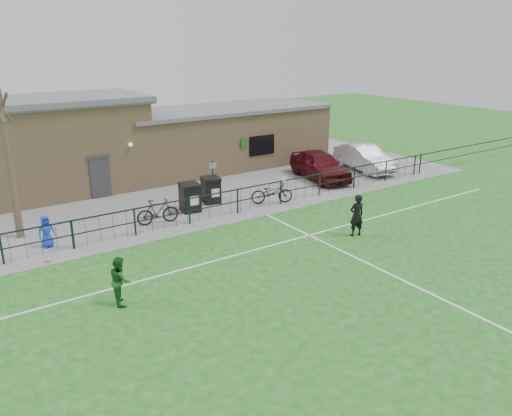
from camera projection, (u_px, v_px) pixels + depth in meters
ground at (340, 285)px, 16.57m from camera, size 90.00×90.00×0.00m
paving_strip at (169, 189)px, 27.15m from camera, size 34.00×13.00×0.02m
pitch_line_touch at (222, 219)px, 22.68m from camera, size 28.00×0.10×0.01m
pitch_line_mid at (270, 246)px, 19.70m from camera, size 28.00×0.10×0.01m
pitch_line_perp at (382, 270)px, 17.63m from camera, size 0.10×16.00×0.01m
perimeter_fence at (219, 205)px, 22.65m from camera, size 28.00×0.10×1.20m
bare_tree at (9, 167)px, 19.59m from camera, size 0.30×0.30×6.00m
wheelie_bin_left at (190, 198)px, 23.47m from camera, size 0.96×1.05×1.25m
wheelie_bin_right at (211, 191)px, 24.73m from camera, size 0.95×1.04×1.20m
sign_post at (213, 180)px, 25.06m from camera, size 0.08×0.08×2.00m
car_maroon at (320, 165)px, 28.84m from camera, size 2.88×5.11×1.64m
car_silver at (365, 158)px, 30.76m from camera, size 2.52×4.96×1.56m
bicycle_d at (158, 212)px, 21.84m from camera, size 1.92×0.79×1.12m
bicycle_e at (272, 193)px, 24.60m from camera, size 2.18×1.51×1.09m
spectator_child at (46, 231)px, 19.36m from camera, size 0.68×0.48×1.30m
goalkeeper_kick at (355, 215)px, 20.50m from camera, size 1.59×3.93×1.89m
outfield_player at (120, 280)px, 15.21m from camera, size 0.72×0.85×1.55m
ball_ground at (48, 260)px, 18.23m from camera, size 0.20×0.20×0.20m
clubhouse at (130, 142)px, 28.32m from camera, size 24.25×5.40×4.96m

